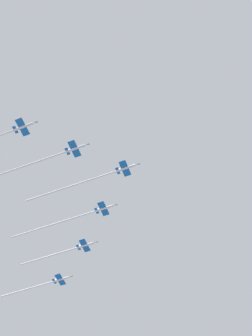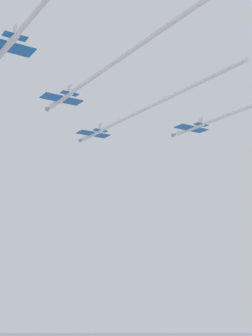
# 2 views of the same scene
# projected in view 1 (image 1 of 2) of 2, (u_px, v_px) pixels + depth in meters

# --- Properties ---
(jet_lead) EXTENTS (46.52, 47.45, 2.72)m
(jet_lead) POSITION_uv_depth(u_px,v_px,m) (93.00, 179.00, 203.76)
(jet_lead) COLOR white
(jet_port_inner) EXTENTS (46.07, 46.98, 2.72)m
(jet_port_inner) POSITION_uv_depth(u_px,v_px,m) (74.00, 218.00, 215.68)
(jet_port_inner) COLOR white
(jet_starboard_inner) EXTENTS (38.17, 38.92, 2.72)m
(jet_starboard_inner) POSITION_uv_depth(u_px,v_px,m) (52.00, 157.00, 197.47)
(jet_starboard_inner) COLOR white
(jet_port_outer) EXTENTS (35.41, 36.10, 2.72)m
(jet_port_outer) POSITION_uv_depth(u_px,v_px,m) (67.00, 251.00, 225.64)
(jet_port_outer) COLOR white
(jet_center_rear) EXTENTS (38.59, 39.35, 2.72)m
(jet_center_rear) POSITION_uv_depth(u_px,v_px,m) (41.00, 285.00, 238.97)
(jet_center_rear) COLOR white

